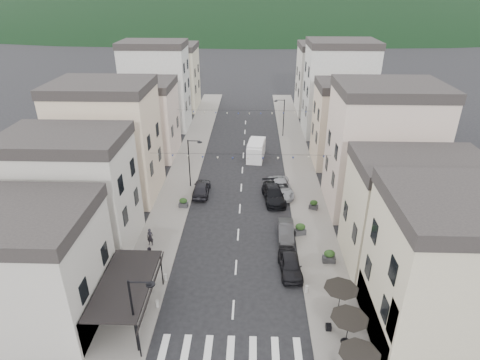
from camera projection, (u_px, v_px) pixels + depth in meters
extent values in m
cube|color=slate|center=(187.00, 166.00, 53.61)|extent=(4.00, 76.00, 0.12)
cube|color=slate|center=(299.00, 167.00, 53.16)|extent=(4.00, 76.00, 0.12)
ellipsoid|color=black|center=(253.00, 16.00, 293.64)|extent=(640.00, 360.00, 70.00)
cube|color=#BBB7AB|center=(10.00, 272.00, 27.90)|extent=(12.00, 8.00, 8.00)
cube|color=beige|center=(457.00, 279.00, 25.67)|extent=(10.00, 8.00, 10.00)
cube|color=black|center=(125.00, 283.00, 28.02)|extent=(3.60, 7.50, 0.15)
cube|color=black|center=(151.00, 289.00, 28.19)|extent=(0.34, 7.50, 0.99)
cylinder|color=black|center=(139.00, 340.00, 25.54)|extent=(0.10, 0.10, 3.20)
cylinder|color=black|center=(162.00, 270.00, 31.81)|extent=(0.10, 0.10, 3.20)
cube|color=#BBB7AB|center=(74.00, 197.00, 35.50)|extent=(10.00, 7.00, 10.00)
cube|color=#262323|center=(62.00, 139.00, 33.06)|extent=(10.20, 7.14, 1.00)
cube|color=beige|center=(109.00, 146.00, 44.02)|extent=(10.00, 8.00, 12.00)
cube|color=#262323|center=(100.00, 86.00, 41.14)|extent=(10.20, 8.16, 1.00)
cube|color=beige|center=(139.00, 122.00, 55.33)|extent=(10.00, 8.00, 9.50)
cube|color=#262323|center=(134.00, 84.00, 53.01)|extent=(10.20, 8.16, 1.00)
cube|color=#ACABA6|center=(157.00, 89.00, 65.31)|extent=(10.00, 7.00, 13.00)
cube|color=#262323|center=(152.00, 44.00, 62.21)|extent=(10.20, 7.14, 1.00)
cube|color=beige|center=(171.00, 79.00, 76.51)|extent=(10.00, 9.00, 11.00)
cube|color=#262323|center=(168.00, 47.00, 73.85)|extent=(10.20, 9.18, 1.00)
cube|color=beige|center=(411.00, 220.00, 33.07)|extent=(10.00, 7.00, 9.00)
cube|color=#262323|center=(424.00, 164.00, 30.85)|extent=(10.20, 7.14, 1.00)
cube|color=beige|center=(381.00, 154.00, 41.25)|extent=(10.00, 8.00, 12.50)
cube|color=#262323|center=(392.00, 88.00, 38.27)|extent=(10.20, 8.16, 1.00)
cube|color=beige|center=(353.00, 128.00, 52.56)|extent=(10.00, 7.00, 10.00)
cube|color=#262323|center=(359.00, 86.00, 50.13)|extent=(10.20, 7.14, 1.00)
cube|color=#ACABA6|center=(338.00, 92.00, 62.55)|extent=(10.00, 8.00, 13.50)
cube|color=#262323|center=(343.00, 43.00, 59.34)|extent=(10.20, 8.16, 1.00)
cube|color=#BBB7AB|center=(325.00, 81.00, 73.75)|extent=(10.00, 9.00, 11.50)
cube|color=#262323|center=(328.00, 46.00, 70.98)|extent=(10.20, 9.18, 1.00)
cone|color=black|center=(359.00, 357.00, 23.45)|extent=(2.50, 2.50, 0.55)
cylinder|color=black|center=(347.00, 333.00, 26.45)|extent=(0.06, 0.06, 2.30)
cone|color=black|center=(349.00, 321.00, 25.96)|extent=(2.50, 2.50, 0.55)
cylinder|color=black|center=(346.00, 342.00, 26.79)|extent=(0.70, 0.70, 0.04)
cylinder|color=black|center=(339.00, 303.00, 28.96)|extent=(0.06, 0.06, 2.30)
cone|color=black|center=(341.00, 291.00, 28.47)|extent=(2.50, 2.50, 0.55)
cylinder|color=black|center=(338.00, 311.00, 29.30)|extent=(0.70, 0.70, 0.04)
cylinder|color=black|center=(134.00, 318.00, 25.38)|extent=(0.14, 0.14, 6.00)
cylinder|color=black|center=(140.00, 282.00, 24.07)|extent=(1.40, 0.10, 0.10)
cylinder|color=black|center=(151.00, 284.00, 24.12)|extent=(0.56, 0.56, 0.08)
cylinder|color=black|center=(189.00, 164.00, 46.89)|extent=(0.14, 0.14, 6.00)
cylinder|color=black|center=(194.00, 141.00, 45.59)|extent=(1.40, 0.10, 0.10)
cylinder|color=black|center=(200.00, 142.00, 45.63)|extent=(0.56, 0.56, 0.08)
cylinder|color=black|center=(284.00, 118.00, 62.66)|extent=(0.14, 0.14, 6.00)
cylinder|color=black|center=(280.00, 100.00, 61.40)|extent=(1.40, 0.10, 0.10)
cylinder|color=black|center=(276.00, 101.00, 61.49)|extent=(0.56, 0.56, 0.08)
cylinder|color=gray|center=(157.00, 304.00, 30.09)|extent=(0.26, 0.26, 0.60)
cylinder|color=gray|center=(165.00, 277.00, 32.78)|extent=(0.26, 0.26, 0.60)
cylinder|color=gray|center=(307.00, 289.00, 31.55)|extent=(0.26, 0.26, 0.60)
cylinder|color=black|center=(240.00, 154.00, 41.80)|extent=(19.00, 0.02, 0.02)
cone|color=beige|center=(158.00, 155.00, 42.14)|extent=(0.28, 0.28, 0.24)
cone|color=navy|center=(173.00, 156.00, 42.13)|extent=(0.28, 0.28, 0.24)
cone|color=beige|center=(188.00, 157.00, 42.12)|extent=(0.28, 0.28, 0.24)
cone|color=navy|center=(203.00, 157.00, 42.10)|extent=(0.28, 0.28, 0.24)
cone|color=beige|center=(218.00, 158.00, 42.07)|extent=(0.28, 0.28, 0.24)
cone|color=navy|center=(233.00, 158.00, 42.03)|extent=(0.28, 0.28, 0.24)
cone|color=beige|center=(248.00, 159.00, 41.99)|extent=(0.28, 0.28, 0.24)
cone|color=navy|center=(263.00, 159.00, 41.93)|extent=(0.28, 0.28, 0.24)
cone|color=beige|center=(278.00, 158.00, 41.86)|extent=(0.28, 0.28, 0.24)
cone|color=navy|center=(293.00, 158.00, 41.79)|extent=(0.28, 0.28, 0.24)
cone|color=beige|center=(308.00, 157.00, 41.71)|extent=(0.28, 0.28, 0.24)
cone|color=navy|center=(324.00, 157.00, 41.62)|extent=(0.28, 0.28, 0.24)
cylinder|color=black|center=(244.00, 110.00, 56.14)|extent=(19.00, 0.02, 0.02)
cone|color=beige|center=(182.00, 111.00, 56.48)|extent=(0.28, 0.28, 0.24)
cone|color=navy|center=(193.00, 112.00, 56.47)|extent=(0.28, 0.28, 0.24)
cone|color=beige|center=(205.00, 112.00, 56.46)|extent=(0.28, 0.28, 0.24)
cone|color=navy|center=(216.00, 113.00, 56.44)|extent=(0.28, 0.28, 0.24)
cone|color=beige|center=(227.00, 113.00, 56.41)|extent=(0.28, 0.28, 0.24)
cone|color=navy|center=(238.00, 114.00, 56.38)|extent=(0.28, 0.28, 0.24)
cone|color=beige|center=(249.00, 114.00, 56.33)|extent=(0.28, 0.28, 0.24)
cone|color=navy|center=(261.00, 114.00, 56.27)|extent=(0.28, 0.28, 0.24)
cone|color=beige|center=(272.00, 114.00, 56.20)|extent=(0.28, 0.28, 0.24)
cone|color=navy|center=(283.00, 113.00, 56.13)|extent=(0.28, 0.28, 0.24)
cone|color=beige|center=(295.00, 113.00, 56.05)|extent=(0.28, 0.28, 0.24)
cone|color=navy|center=(306.00, 112.00, 55.96)|extent=(0.28, 0.28, 0.24)
imported|color=black|center=(290.00, 265.00, 33.73)|extent=(2.05, 4.49, 1.49)
imported|color=#2D2D2F|center=(286.00, 231.00, 38.40)|extent=(1.58, 4.19, 1.37)
imported|color=gray|center=(281.00, 188.00, 46.34)|extent=(3.09, 5.73, 1.53)
imported|color=black|center=(274.00, 194.00, 44.90)|extent=(2.87, 5.63, 1.57)
imported|color=black|center=(201.00, 188.00, 46.22)|extent=(1.87, 4.59, 1.56)
cube|color=silver|center=(256.00, 150.00, 55.78)|extent=(2.72, 5.54, 2.22)
cube|color=silver|center=(256.00, 144.00, 54.67)|extent=(2.46, 3.77, 0.56)
cylinder|color=black|center=(248.00, 160.00, 54.45)|extent=(0.37, 0.80, 0.78)
cylinder|color=black|center=(261.00, 161.00, 54.21)|extent=(0.37, 0.80, 0.78)
cylinder|color=black|center=(252.00, 149.00, 57.99)|extent=(0.37, 0.80, 0.78)
cylinder|color=black|center=(264.00, 150.00, 57.76)|extent=(0.37, 0.80, 0.78)
imported|color=black|center=(150.00, 237.00, 36.98)|extent=(0.67, 0.49, 1.72)
imported|color=black|center=(150.00, 256.00, 34.48)|extent=(0.85, 0.68, 1.67)
cube|color=#2D2C2F|center=(135.00, 308.00, 29.79)|extent=(0.94, 0.52, 0.47)
ellipsoid|color=black|center=(134.00, 303.00, 29.56)|extent=(0.82, 0.52, 0.60)
cube|color=#302F32|center=(183.00, 205.00, 43.55)|extent=(1.02, 0.61, 0.49)
ellipsoid|color=black|center=(183.00, 201.00, 43.31)|extent=(0.86, 0.55, 0.63)
cube|color=#2D2D30|center=(329.00, 259.00, 34.96)|extent=(1.11, 0.61, 0.55)
ellipsoid|color=black|center=(329.00, 254.00, 34.69)|extent=(0.97, 0.62, 0.71)
cube|color=#323235|center=(300.00, 232.00, 38.79)|extent=(1.22, 0.89, 0.55)
ellipsoid|color=black|center=(300.00, 227.00, 38.53)|extent=(0.96, 0.61, 0.70)
cube|color=#2F2F31|center=(313.00, 207.00, 43.20)|extent=(1.07, 0.82, 0.47)
ellipsoid|color=black|center=(314.00, 203.00, 42.97)|extent=(0.83, 0.53, 0.60)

